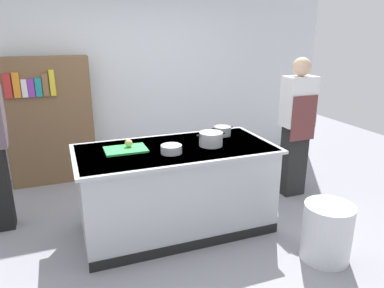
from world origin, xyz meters
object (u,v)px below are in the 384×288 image
mixing_bowl (171,149)px  person_chef (297,125)px  onion (129,143)px  bookshelf (50,121)px  stock_pot (211,139)px  sauce_pan (222,131)px  trash_bin (327,232)px

mixing_bowl → person_chef: (1.74, 0.43, -0.03)m
onion → mixing_bowl: bearing=-37.2°
mixing_bowl → bookshelf: (-1.09, 1.94, -0.09)m
mixing_bowl → person_chef: person_chef is taller
stock_pot → sauce_pan: 0.40m
trash_bin → bookshelf: bearing=129.4°
sauce_pan → mixing_bowl: (-0.71, -0.38, -0.01)m
onion → sauce_pan: size_ratio=0.30×
stock_pot → sauce_pan: size_ratio=1.19×
sauce_pan → person_chef: size_ratio=0.15×
onion → mixing_bowl: onion is taller
mixing_bowl → person_chef: size_ratio=0.12×
stock_pot → sauce_pan: (0.27, 0.30, -0.02)m
stock_pot → bookshelf: bearing=129.5°
bookshelf → mixing_bowl: bearing=-60.7°
mixing_bowl → bookshelf: bookshelf is taller
stock_pot → onion: bearing=166.9°
stock_pot → mixing_bowl: stock_pot is taller
mixing_bowl → trash_bin: size_ratio=0.38×
onion → bookshelf: 1.83m
trash_bin → person_chef: bearing=67.0°
trash_bin → sauce_pan: bearing=111.7°
bookshelf → trash_bin: bearing=-50.6°
mixing_bowl → onion: bearing=142.8°
sauce_pan → trash_bin: (0.49, -1.22, -0.68)m
trash_bin → mixing_bowl: bearing=144.8°
sauce_pan → bookshelf: bookshelf is taller
onion → mixing_bowl: size_ratio=0.38×
onion → stock_pot: stock_pot is taller
person_chef → stock_pot: bearing=124.8°
onion → person_chef: (2.10, 0.16, -0.04)m
onion → trash_bin: size_ratio=0.14×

